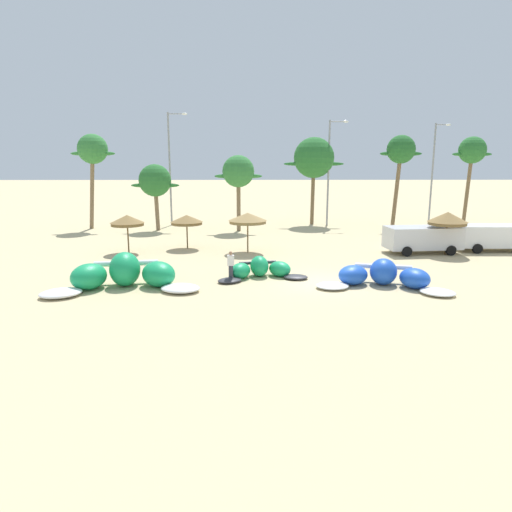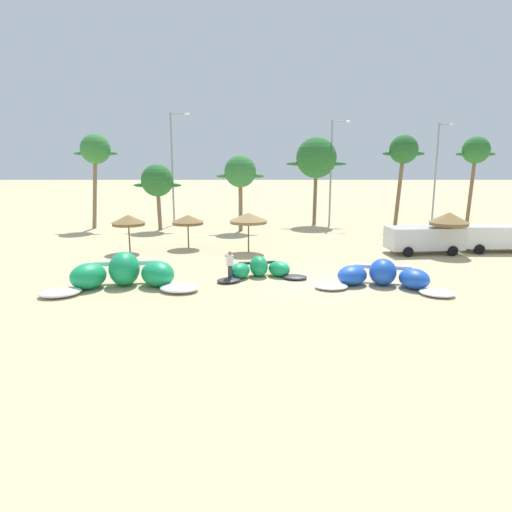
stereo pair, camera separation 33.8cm
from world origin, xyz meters
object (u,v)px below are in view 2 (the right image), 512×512
Objects in this scene: lamppost_west at (174,164)px; parked_van at (495,236)px; parked_car_second at (423,238)px; kite_far_left at (124,274)px; palm_center_right at (404,151)px; lamppost_west_center at (333,168)px; lamppost_east_center at (437,169)px; palm_center_left at (317,158)px; palm_left_of_gap at (241,172)px; beach_umbrella_outermost at (450,219)px; kite_left at (260,270)px; palm_leftmost at (96,151)px; person_near_kites at (230,266)px; beach_umbrella_middle at (188,220)px; palm_left at (158,181)px; kite_left_of_center at (383,277)px; beach_umbrella_near_palms at (249,218)px; palm_right_of_gap at (476,152)px; beach_umbrella_near_van at (129,220)px.

parked_van is at bearing -28.77° from lamppost_west.
parked_car_second is at bearing -36.45° from lamppost_west.
palm_center_right is at bearing 45.65° from kite_far_left.
lamppost_east_center is at bearing 10.18° from lamppost_west_center.
parked_car_second is 16.73m from palm_center_left.
lamppost_west is at bearing 178.91° from lamppost_west_center.
kite_far_left is 1.55× the size of parked_van.
palm_left_of_gap is 15.12m from palm_center_right.
palm_left_of_gap reaches higher than parked_car_second.
beach_umbrella_outermost is (19.65, 8.09, 1.83)m from kite_far_left.
palm_leftmost reaches higher than kite_left.
person_near_kites is 0.16× the size of lamppost_east_center.
beach_umbrella_middle reaches higher than parked_car_second.
palm_center_left reaches higher than palm_left.
palm_left_of_gap is at bearing 67.41° from beach_umbrella_middle.
palm_leftmost is (-9.81, 10.15, 5.06)m from beach_umbrella_middle.
kite_left_of_center is 23.28m from lamppost_west_center.
beach_umbrella_outermost is (12.73, 6.05, 2.06)m from kite_left.
parked_car_second is at bearing -24.72° from palm_leftmost.
lamppost_west is (-6.64, 21.88, 5.16)m from person_near_kites.
parked_van is 0.60× the size of palm_center_left.
beach_umbrella_near_palms is at bearing 175.52° from beach_umbrella_outermost.
palm_right_of_gap is at bearing 57.51° from kite_left_of_center.
palm_left_of_gap is (7.42, 10.12, 3.00)m from beach_umbrella_near_van.
beach_umbrella_near_palms is at bearing -120.04° from lamppost_west_center.
palm_left_of_gap is at bearing 90.07° from person_near_kites.
kite_left_of_center is at bearing 0.63° from kite_far_left.
kite_far_left is 10.90m from beach_umbrella_middle.
palm_leftmost is 20.87m from palm_center_left.
palm_right_of_gap is (36.56, 3.41, -0.03)m from palm_leftmost.
beach_umbrella_outermost is at bearing -23.82° from parked_car_second.
palm_left_of_gap is 23.81m from palm_right_of_gap.
beach_umbrella_outermost is 0.34× the size of palm_leftmost.
palm_right_of_gap is 14.54m from lamppost_west_center.
kite_far_left is at bearing -158.03° from parked_van.
beach_umbrella_near_van is 21.55m from lamppost_west_center.
palm_leftmost is 22.32m from lamppost_west_center.
kite_far_left is 9.45m from beach_umbrella_near_van.
beach_umbrella_near_palms is 0.95× the size of beach_umbrella_outermost.
palm_center_left is at bearing 91.33° from kite_left_of_center.
kite_left is 0.59× the size of palm_leftmost.
lamppost_east_center is at bearing 50.11° from person_near_kites.
palm_left is at bearing 151.90° from parked_car_second.
parked_car_second is 0.48× the size of lamppost_west.
parked_van is 18.59m from palm_center_left.
beach_umbrella_near_van is (-2.12, 9.07, 1.60)m from kite_far_left.
palm_center_left reaches higher than beach_umbrella_middle.
kite_left_of_center is at bearing -115.65° from lamppost_east_center.
kite_left is 1.74× the size of beach_umbrella_outermost.
beach_umbrella_middle is at bearing -148.70° from lamppost_east_center.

